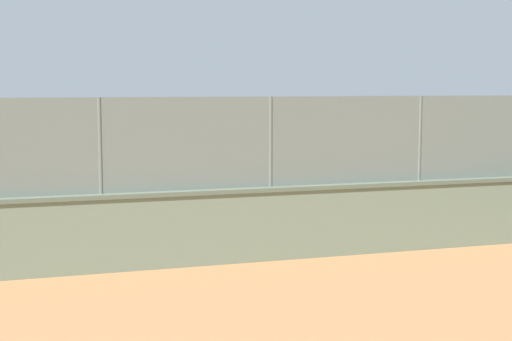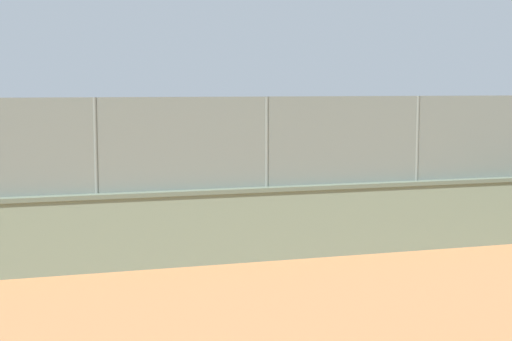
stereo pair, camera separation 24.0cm
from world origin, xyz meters
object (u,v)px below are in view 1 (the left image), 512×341
Objects in this scene: player_foreground_swinging at (302,165)px; sports_ball at (174,187)px; player_crossing_court at (170,159)px; courtside_bench at (502,205)px.

player_foreground_swinging reaches higher than sports_ball.
player_foreground_swinging is at bearing 146.88° from sports_ball.
player_crossing_court is 0.92× the size of courtside_bench.
player_crossing_court reaches higher than courtside_bench.
sports_ball is at bearing 84.43° from player_crossing_court.
sports_ball is 0.09× the size of courtside_bench.
player_foreground_swinging is 0.92× the size of courtside_bench.
sports_ball is (0.09, 0.95, -0.79)m from player_crossing_court.
player_crossing_court reaches higher than sports_ball.
player_foreground_swinging is at bearing -68.59° from courtside_bench.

